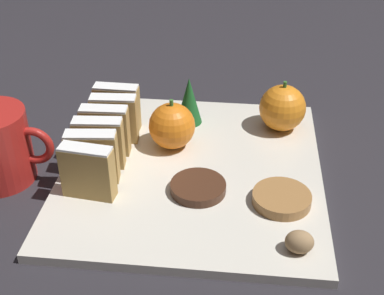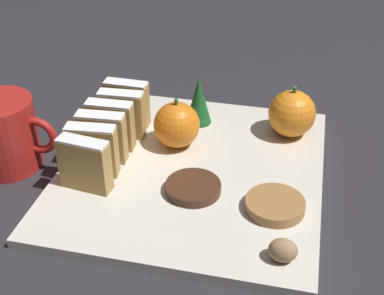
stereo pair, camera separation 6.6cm
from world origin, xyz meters
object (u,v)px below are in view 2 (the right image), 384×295
object	(u,v)px
walnut	(283,250)
chocolate_cookie	(193,188)
coffee_mug	(4,134)
orange_far	(292,114)
orange_near	(177,125)

from	to	relation	value
walnut	chocolate_cookie	bearing A→B (deg)	141.95
coffee_mug	walnut	bearing A→B (deg)	-16.12
orange_far	walnut	xyz separation A→B (m)	(0.01, -0.25, -0.02)
orange_near	walnut	xyz separation A→B (m)	(0.16, -0.18, -0.02)
orange_near	orange_far	size ratio (longest dim) A/B	0.96
orange_far	walnut	world-z (taller)	orange_far
orange_near	orange_far	bearing A→B (deg)	22.88
orange_near	chocolate_cookie	distance (m)	0.11
walnut	coffee_mug	xyz separation A→B (m)	(-0.37, 0.11, 0.02)
orange_far	chocolate_cookie	world-z (taller)	orange_far
chocolate_cookie	orange_far	bearing A→B (deg)	56.92
walnut	coffee_mug	distance (m)	0.38
walnut	chocolate_cookie	xyz separation A→B (m)	(-0.11, 0.09, -0.01)
orange_near	chocolate_cookie	bearing A→B (deg)	-65.19
orange_near	orange_far	world-z (taller)	orange_far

